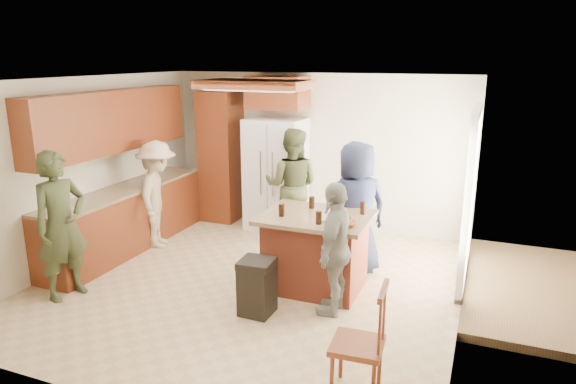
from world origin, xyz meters
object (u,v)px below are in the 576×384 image
at_px(spindle_chair, 360,345).
at_px(person_behind_right, 356,209).
at_px(kitchen_island, 316,251).
at_px(person_side_right, 335,249).
at_px(person_behind_left, 292,186).
at_px(refrigerator, 276,174).
at_px(person_front_left, 61,225).
at_px(person_counter, 158,195).
at_px(trash_bin, 257,286).

bearing_deg(spindle_chair, person_behind_right, 105.46).
xyz_separation_m(person_behind_right, kitchen_island, (-0.33, -0.63, -0.40)).
distance_m(person_side_right, kitchen_island, 0.70).
xyz_separation_m(person_behind_left, spindle_chair, (1.88, -3.27, -0.41)).
distance_m(person_behind_left, spindle_chair, 3.79).
bearing_deg(spindle_chair, refrigerator, 121.89).
bearing_deg(person_front_left, person_counter, 13.06).
height_order(person_front_left, person_side_right, person_front_left).
height_order(kitchen_island, spindle_chair, spindle_chair).
bearing_deg(person_side_right, person_behind_left, -147.07).
xyz_separation_m(person_side_right, spindle_chair, (0.61, -1.31, -0.29)).
distance_m(person_behind_left, trash_bin, 2.43).
bearing_deg(trash_bin, person_counter, 148.54).
relative_size(person_behind_right, spindle_chair, 1.75).
height_order(person_behind_left, kitchen_island, person_behind_left).
xyz_separation_m(person_behind_right, person_counter, (-2.94, -0.12, -0.08)).
bearing_deg(person_behind_left, kitchen_island, 110.62).
distance_m(kitchen_island, spindle_chair, 2.07).
xyz_separation_m(person_counter, trash_bin, (2.23, -1.37, -0.47)).
relative_size(person_behind_left, refrigerator, 0.96).
distance_m(person_behind_left, kitchen_island, 1.74).
bearing_deg(person_side_right, kitchen_island, -142.07).
bearing_deg(person_counter, person_front_left, 158.20).
distance_m(person_side_right, trash_bin, 0.96).
relative_size(kitchen_island, trash_bin, 2.03).
bearing_deg(trash_bin, person_behind_left, 102.03).
xyz_separation_m(person_behind_left, trash_bin, (0.49, -2.32, -0.55)).
bearing_deg(person_side_right, person_counter, -108.54).
bearing_deg(spindle_chair, trash_bin, 145.42).
distance_m(person_front_left, spindle_chair, 3.72).
relative_size(refrigerator, spindle_chair, 1.81).
distance_m(person_front_left, kitchen_island, 2.98).
bearing_deg(trash_bin, refrigerator, 108.82).
distance_m(person_counter, spindle_chair, 4.31).
bearing_deg(person_side_right, spindle_chair, 24.85).
xyz_separation_m(person_front_left, person_behind_left, (1.78, 2.75, -0.01)).
xyz_separation_m(person_side_right, person_counter, (-3.01, 1.01, 0.05)).
relative_size(person_side_right, person_counter, 0.94).
relative_size(person_behind_left, person_behind_right, 1.00).
height_order(person_behind_right, trash_bin, person_behind_right).
relative_size(person_counter, spindle_chair, 1.59).
relative_size(refrigerator, trash_bin, 2.86).
distance_m(person_front_left, person_side_right, 3.15).
height_order(person_counter, spindle_chair, person_counter).
distance_m(person_behind_left, person_side_right, 2.34).
bearing_deg(person_behind_right, trash_bin, 25.88).
xyz_separation_m(refrigerator, trash_bin, (0.96, -2.81, -0.58)).
relative_size(person_counter, refrigerator, 0.88).
distance_m(refrigerator, trash_bin, 3.02).
bearing_deg(person_behind_left, person_front_left, 46.71).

